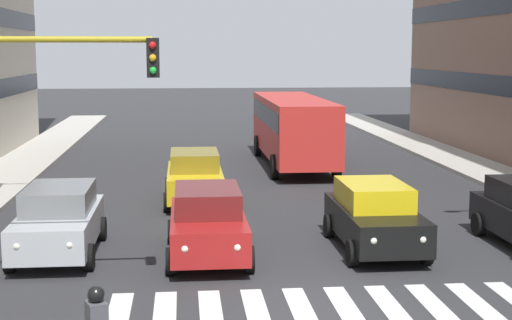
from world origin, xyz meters
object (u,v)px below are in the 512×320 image
(car_3, at_px, (59,220))
(car_row2_0, at_px, (195,177))
(car_1, at_px, (374,216))
(car_2, at_px, (208,222))
(bus_behind_traffic, at_px, (293,124))

(car_3, bearing_deg, car_row2_0, -118.73)
(car_1, height_order, car_row2_0, same)
(car_1, xyz_separation_m, car_3, (7.98, -0.25, 0.00))
(car_2, bearing_deg, car_3, -8.53)
(car_1, distance_m, bus_behind_traffic, 14.75)
(car_2, xyz_separation_m, bus_behind_traffic, (-4.28, -15.02, 0.97))
(car_1, relative_size, car_3, 1.00)
(car_2, bearing_deg, car_1, -175.98)
(car_3, relative_size, car_row2_0, 1.00)
(car_row2_0, height_order, bus_behind_traffic, bus_behind_traffic)
(car_1, height_order, car_2, same)
(bus_behind_traffic, bearing_deg, car_2, 74.08)
(car_2, height_order, bus_behind_traffic, bus_behind_traffic)
(car_2, distance_m, bus_behind_traffic, 15.65)
(car_3, height_order, car_row2_0, same)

